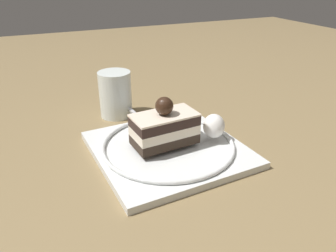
% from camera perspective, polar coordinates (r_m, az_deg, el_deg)
% --- Properties ---
extents(ground_plane, '(2.40, 2.40, 0.00)m').
position_cam_1_polar(ground_plane, '(0.54, 2.92, -5.05)').
color(ground_plane, olive).
extents(dessert_plate, '(0.24, 0.24, 0.02)m').
position_cam_1_polar(dessert_plate, '(0.54, 0.00, -3.77)').
color(dessert_plate, silver).
rests_on(dessert_plate, ground_plane).
extents(cake_slice, '(0.11, 0.06, 0.08)m').
position_cam_1_polar(cake_slice, '(0.52, -0.61, -0.20)').
color(cake_slice, '#302218').
rests_on(cake_slice, dessert_plate).
extents(whipped_cream_dollop, '(0.04, 0.04, 0.04)m').
position_cam_1_polar(whipped_cream_dollop, '(0.55, 7.97, 0.01)').
color(whipped_cream_dollop, white).
rests_on(whipped_cream_dollop, dessert_plate).
extents(fork, '(0.02, 0.12, 0.00)m').
position_cam_1_polar(fork, '(0.61, -4.76, 1.20)').
color(fork, silver).
rests_on(fork, dessert_plate).
extents(drink_glass_near, '(0.06, 0.06, 0.09)m').
position_cam_1_polar(drink_glass_near, '(0.67, -9.09, 5.02)').
color(drink_glass_near, white).
rests_on(drink_glass_near, ground_plane).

